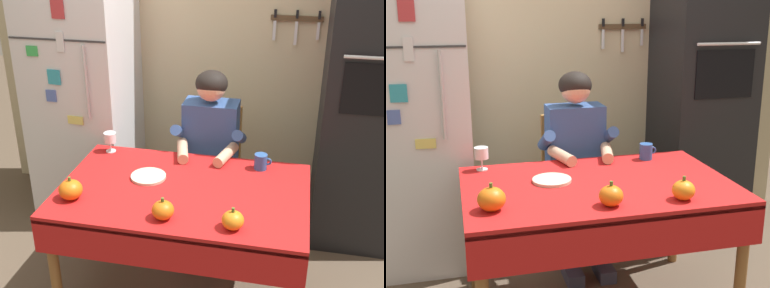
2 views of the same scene
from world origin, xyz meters
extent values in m
cube|color=#BCAD89|center=(0.05, 1.35, 1.30)|extent=(3.70, 0.10, 2.60)
cube|color=#4C3823|center=(0.53, 1.29, 1.49)|extent=(0.36, 0.02, 0.04)
cube|color=silver|center=(0.38, 1.28, 1.40)|extent=(0.02, 0.01, 0.14)
cube|color=black|center=(0.38, 1.28, 1.52)|extent=(0.02, 0.01, 0.06)
cube|color=silver|center=(0.53, 1.28, 1.39)|extent=(0.02, 0.01, 0.16)
cube|color=black|center=(0.53, 1.28, 1.52)|extent=(0.02, 0.01, 0.06)
cube|color=silver|center=(0.68, 1.28, 1.41)|extent=(0.02, 0.01, 0.12)
cube|color=black|center=(0.68, 1.28, 1.52)|extent=(0.02, 0.01, 0.06)
cube|color=silver|center=(-0.95, 0.96, 0.90)|extent=(0.68, 0.68, 1.80)
cylinder|color=silver|center=(-0.76, 0.60, 1.15)|extent=(0.02, 0.02, 0.50)
cube|color=#333335|center=(-0.95, 0.62, 1.42)|extent=(0.67, 0.01, 0.01)
cube|color=teal|center=(-0.99, 0.61, 1.17)|extent=(0.09, 0.02, 0.10)
cube|color=#E5D666|center=(-0.87, 0.61, 0.88)|extent=(0.11, 0.02, 0.06)
cube|color=silver|center=(-0.92, 0.61, 1.41)|extent=(0.05, 0.01, 0.13)
cube|color=#B73338|center=(-0.92, 0.61, 1.62)|extent=(0.09, 0.01, 0.12)
cube|color=#4C66B7|center=(-1.03, 0.61, 1.04)|extent=(0.07, 0.01, 0.08)
cube|color=black|center=(1.05, 1.00, 1.05)|extent=(0.60, 0.60, 2.10)
cube|color=black|center=(1.05, 0.70, 1.20)|extent=(0.42, 0.01, 0.32)
cylinder|color=silver|center=(1.05, 0.67, 1.40)|extent=(0.45, 0.02, 0.02)
cylinder|color=brown|center=(-0.64, 0.49, 0.35)|extent=(0.06, 0.06, 0.70)
cylinder|color=brown|center=(0.64, -0.29, 0.35)|extent=(0.06, 0.06, 0.70)
cylinder|color=brown|center=(0.64, 0.49, 0.35)|extent=(0.06, 0.06, 0.70)
cube|color=red|center=(0.00, 0.10, 0.72)|extent=(1.40, 0.90, 0.04)
cube|color=red|center=(0.00, -0.34, 0.62)|extent=(1.40, 0.01, 0.20)
cube|color=#9E6B33|center=(0.04, 0.79, 0.43)|extent=(0.40, 0.40, 0.04)
cube|color=#9E6B33|center=(0.04, 0.97, 0.69)|extent=(0.36, 0.04, 0.48)
cylinder|color=#9E6B33|center=(-0.13, 0.62, 0.21)|extent=(0.04, 0.04, 0.41)
cylinder|color=#9E6B33|center=(-0.13, 0.96, 0.21)|extent=(0.04, 0.04, 0.41)
cylinder|color=#9E6B33|center=(0.21, 0.62, 0.21)|extent=(0.04, 0.04, 0.41)
cylinder|color=#9E6B33|center=(0.21, 0.96, 0.21)|extent=(0.04, 0.04, 0.41)
cube|color=#38384C|center=(-0.06, 0.41, 0.04)|extent=(0.10, 0.22, 0.08)
cube|color=#38384C|center=(0.14, 0.41, 0.04)|extent=(0.10, 0.22, 0.08)
cylinder|color=#38384C|center=(-0.06, 0.47, 0.23)|extent=(0.09, 0.09, 0.38)
cylinder|color=#38384C|center=(0.14, 0.47, 0.23)|extent=(0.09, 0.09, 0.38)
cube|color=#38384C|center=(-0.05, 0.63, 0.50)|extent=(0.12, 0.40, 0.11)
cube|color=#38384C|center=(0.13, 0.63, 0.50)|extent=(0.12, 0.40, 0.11)
cube|color=#33518E|center=(0.04, 0.75, 0.79)|extent=(0.36, 0.20, 0.48)
cylinder|color=#33518E|center=(-0.16, 0.68, 0.83)|extent=(0.07, 0.26, 0.18)
cylinder|color=#33518E|center=(0.24, 0.68, 0.83)|extent=(0.07, 0.26, 0.18)
cylinder|color=#D8A884|center=(-0.10, 0.51, 0.78)|extent=(0.13, 0.27, 0.07)
cylinder|color=#D8A884|center=(0.18, 0.51, 0.78)|extent=(0.13, 0.27, 0.07)
sphere|color=#D8A884|center=(0.04, 0.73, 1.14)|extent=(0.19, 0.19, 0.19)
ellipsoid|color=black|center=(0.04, 0.74, 1.16)|extent=(0.21, 0.21, 0.17)
cylinder|color=#2D569E|center=(0.40, 0.43, 0.79)|extent=(0.08, 0.08, 0.10)
torus|color=#2D569E|center=(0.45, 0.43, 0.79)|extent=(0.05, 0.01, 0.05)
cylinder|color=white|center=(-0.57, 0.47, 0.74)|extent=(0.06, 0.06, 0.01)
cylinder|color=white|center=(-0.57, 0.47, 0.78)|extent=(0.01, 0.01, 0.06)
cylinder|color=white|center=(-0.57, 0.47, 0.84)|extent=(0.08, 0.08, 0.06)
ellipsoid|color=orange|center=(-0.03, -0.22, 0.79)|extent=(0.11, 0.11, 0.10)
cylinder|color=#4C6023|center=(-0.03, -0.22, 0.85)|extent=(0.02, 0.02, 0.02)
ellipsoid|color=orange|center=(-0.57, -0.14, 0.79)|extent=(0.13, 0.13, 0.11)
cylinder|color=#4C6023|center=(-0.57, -0.14, 0.86)|extent=(0.02, 0.02, 0.02)
ellipsoid|color=orange|center=(0.33, -0.23, 0.79)|extent=(0.11, 0.11, 0.10)
cylinder|color=#4C6023|center=(0.33, -0.23, 0.85)|extent=(0.02, 0.02, 0.02)
cylinder|color=beige|center=(-0.23, 0.18, 0.75)|extent=(0.21, 0.21, 0.02)
camera|label=1|loc=(0.57, -2.27, 2.15)|focal=46.49mm
camera|label=2|loc=(-0.72, -2.28, 1.63)|focal=46.93mm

